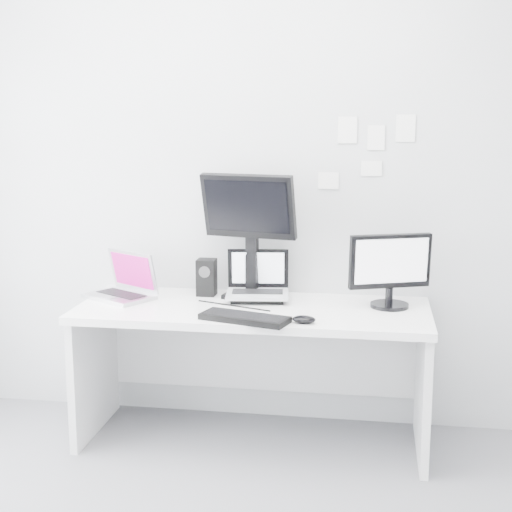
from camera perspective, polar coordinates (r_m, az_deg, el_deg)
back_wall at (r=4.08m, az=0.54°, el=5.81°), size 3.60×0.00×3.60m
desk at (r=3.95m, az=-0.24°, el=-9.02°), size 1.80×0.70×0.73m
macbook at (r=4.05m, az=-10.43°, el=-1.41°), size 0.43×0.40×0.26m
speaker at (r=4.07m, az=-3.78°, el=-1.62°), size 0.10×0.10×0.20m
dell_laptop at (r=3.93m, az=0.11°, el=-1.51°), size 0.35×0.29×0.27m
rear_monitor at (r=3.96m, az=-0.46°, el=1.64°), size 0.53×0.29×0.69m
samsung_monitor at (r=3.85m, az=10.22°, el=-1.03°), size 0.47×0.34×0.39m
keyboard at (r=3.58m, az=-0.87°, el=-4.75°), size 0.45×0.27×0.03m
mouse at (r=3.55m, az=3.67°, el=-4.84°), size 0.12×0.08×0.04m
wall_note_0 at (r=4.01m, az=6.99°, el=9.52°), size 0.10×0.00×0.14m
wall_note_1 at (r=4.01m, az=9.14°, el=8.89°), size 0.09×0.00×0.13m
wall_note_2 at (r=4.01m, az=11.33°, el=9.53°), size 0.10×0.00×0.14m
wall_note_3 at (r=4.02m, az=8.79°, el=6.62°), size 0.11×0.00×0.08m
wall_note_4 at (r=4.03m, az=5.54°, el=5.74°), size 0.11×0.00×0.09m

